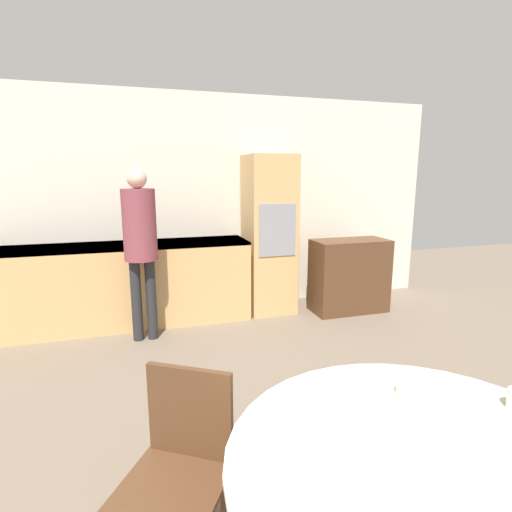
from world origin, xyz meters
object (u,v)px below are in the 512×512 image
oven_unit (269,235)px  bowl_near (416,391)px  person_standing (140,236)px  sideboard (349,276)px  chair_far_left (181,463)px

oven_unit → bowl_near: oven_unit is taller
oven_unit → person_standing: (-1.51, -0.51, 0.13)m
sideboard → chair_far_left: (-2.36, -2.73, 0.05)m
person_standing → bowl_near: 2.98m
oven_unit → bowl_near: bearing=-98.6°
oven_unit → chair_far_left: (-1.43, -3.06, -0.45)m
sideboard → person_standing: bearing=-175.9°
bowl_near → sideboard: bearing=64.3°
person_standing → bowl_near: bearing=-70.1°
oven_unit → bowl_near: size_ratio=11.98×
bowl_near → person_standing: bearing=109.9°
person_standing → chair_far_left: bearing=-88.4°
sideboard → bowl_near: sideboard is taller
chair_far_left → person_standing: (-0.07, 2.56, 0.57)m
oven_unit → sideboard: bearing=-19.8°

